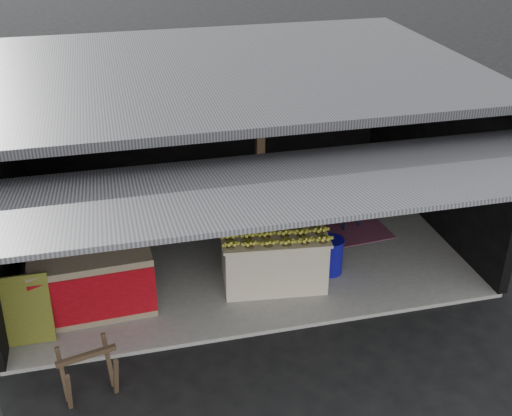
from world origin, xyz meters
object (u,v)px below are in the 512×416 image
object	(u,v)px
plastic_chair	(345,198)
banana_table	(273,257)
white_crate	(265,218)
neighbor_stall	(93,281)
water_barrel	(331,257)
sawhorse	(88,370)

from	to	relation	value
plastic_chair	banana_table	bearing A→B (deg)	-154.68
white_crate	plastic_chair	size ratio (longest dim) A/B	1.26
neighbor_stall	white_crate	bearing A→B (deg)	19.66
plastic_chair	white_crate	bearing A→B (deg)	179.81
white_crate	plastic_chair	distance (m)	1.59
water_barrel	plastic_chair	distance (m)	1.62
white_crate	water_barrel	bearing A→B (deg)	-55.62
banana_table	plastic_chair	world-z (taller)	banana_table
neighbor_stall	plastic_chair	distance (m)	4.55
white_crate	banana_table	bearing A→B (deg)	-101.62
banana_table	water_barrel	xyz separation A→B (m)	(0.92, 0.05, -0.15)
water_barrel	plastic_chair	size ratio (longest dim) A/B	0.67
neighbor_stall	water_barrel	bearing A→B (deg)	-0.40
water_barrel	white_crate	bearing A→B (deg)	128.43
neighbor_stall	water_barrel	distance (m)	3.53
white_crate	sawhorse	bearing A→B (deg)	-139.70
plastic_chair	water_barrel	bearing A→B (deg)	-133.83
white_crate	neighbor_stall	bearing A→B (deg)	-161.59
neighbor_stall	sawhorse	size ratio (longest dim) A/B	2.35
sawhorse	water_barrel	xyz separation A→B (m)	(3.62, 1.79, -0.09)
sawhorse	banana_table	bearing A→B (deg)	19.30
white_crate	plastic_chair	world-z (taller)	white_crate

